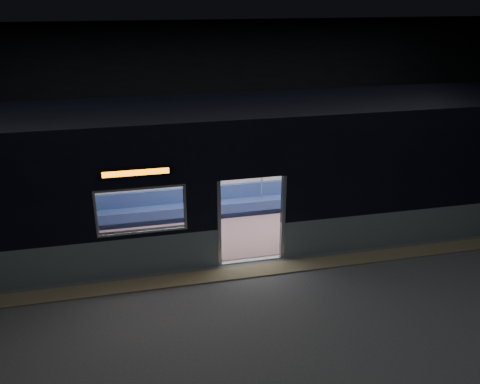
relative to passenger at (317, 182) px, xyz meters
name	(u,v)px	position (x,y,z in m)	size (l,w,h in m)	color
station_floor	(263,285)	(-2.53, -3.55, -0.83)	(24.00, 14.00, 0.01)	#47494C
station_envelope	(266,115)	(-2.53, -3.55, 2.84)	(24.00, 14.00, 5.00)	black
tactile_strip	(257,271)	(-2.53, -3.00, -0.81)	(22.80, 0.50, 0.03)	#8C7F59
metro_car	(237,165)	(-2.53, -1.00, 1.02)	(18.00, 3.04, 3.35)	gray
passenger	(317,182)	(0.00, 0.00, 0.00)	(0.42, 0.73, 1.44)	black
handbag	(320,189)	(0.02, -0.24, -0.13)	(0.32, 0.27, 0.16)	black
transit_map	(376,151)	(1.91, 0.31, 0.68)	(1.09, 0.03, 0.71)	white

